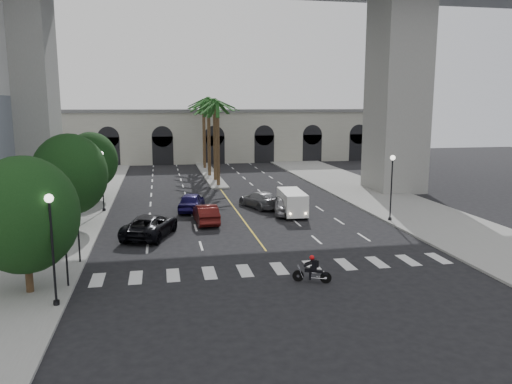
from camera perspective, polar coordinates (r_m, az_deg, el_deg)
name	(u,v)px	position (r m, az deg, el deg)	size (l,w,h in m)	color
ground	(273,261)	(30.28, 1.98, -7.83)	(140.00, 140.00, 0.00)	black
sidewalk_left	(58,216)	(44.86, -21.67, -2.55)	(8.00, 100.00, 0.15)	gray
sidewalk_right	(392,203)	(49.02, 15.26, -1.18)	(8.00, 100.00, 0.15)	gray
median	(210,174)	(67.03, -5.32, 2.08)	(2.00, 24.00, 0.20)	gray
pier_building	(199,135)	(83.48, -6.54, 6.48)	(71.00, 10.50, 8.50)	beige
bridge	(258,8)	(51.89, 0.24, 20.25)	(75.00, 13.00, 26.00)	gray
palm_a	(217,106)	(56.46, -4.43, 9.78)	(3.20, 3.20, 10.30)	#47331E
palm_b	(214,103)	(60.44, -4.78, 10.05)	(3.20, 3.20, 10.60)	#47331E
palm_c	(209,107)	(64.39, -5.44, 9.63)	(3.20, 3.20, 10.10)	#47331E
palm_d	(208,102)	(68.41, -5.49, 10.26)	(3.20, 3.20, 10.90)	#47331E
palm_e	(204,105)	(72.37, -6.00, 9.87)	(3.20, 3.20, 10.40)	#47331E
palm_f	(203,103)	(76.38, -6.04, 10.08)	(3.20, 3.20, 10.70)	#47331E
street_tree_near	(24,215)	(26.43, -24.98, -2.39)	(5.20, 5.20, 6.89)	#382616
street_tree_mid	(70,174)	(38.96, -20.49, 1.90)	(5.44, 5.44, 7.21)	#382616
street_tree_far	(91,161)	(50.78, -18.30, 3.42)	(5.04, 5.04, 6.68)	#382616
lamp_post_left_near	(52,240)	(24.35, -22.29, -5.14)	(0.40, 0.40, 5.35)	black
lamp_post_left_far	(102,176)	(44.76, -17.16, 1.78)	(0.40, 0.40, 5.35)	black
lamp_post_right	(392,182)	(40.73, 15.24, 1.10)	(0.40, 0.40, 5.35)	black
traffic_signal_near	(65,241)	(26.89, -20.96, -5.23)	(0.25, 0.18, 3.65)	black
traffic_signal_far	(78,223)	(30.72, -19.71, -3.31)	(0.25, 0.18, 3.65)	black
motorcycle_rider	(313,270)	(26.69, 6.55, -8.85)	(1.95, 0.90, 1.49)	black
car_a	(285,205)	(42.60, 3.33, -1.46)	(1.94, 4.82, 1.64)	#A6A5AA
car_b	(206,214)	(39.48, -5.73, -2.50)	(1.62, 4.64, 1.53)	#4B110F
car_c	(150,225)	(36.16, -11.99, -3.76)	(2.67, 5.80, 1.61)	black
car_d	(260,200)	(45.26, 0.45, -0.87)	(2.08, 5.12, 1.48)	slate
car_e	(191,202)	(44.13, -7.39, -1.11)	(1.97, 4.90, 1.67)	#16104B
cargo_van	(292,202)	(42.13, 4.15, -1.15)	(2.20, 4.94, 2.06)	white
pedestrian_a	(54,243)	(32.52, -22.12, -5.47)	(0.63, 0.41, 1.72)	black
pedestrian_b	(29,228)	(36.62, -24.48, -3.81)	(0.92, 0.72, 1.89)	black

